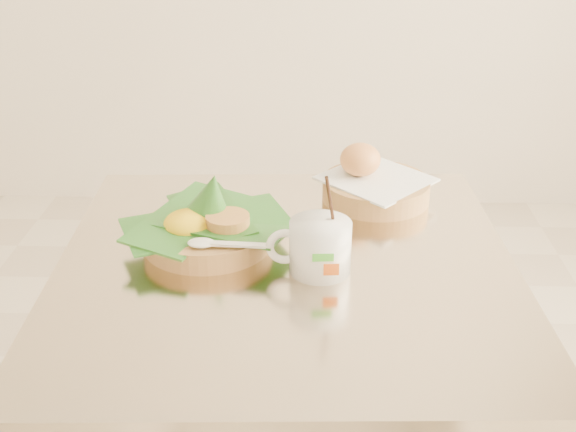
{
  "coord_description": "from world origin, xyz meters",
  "views": [
    {
      "loc": [
        0.21,
        -1.01,
        1.3
      ],
      "look_at": [
        0.17,
        -0.04,
        0.82
      ],
      "focal_mm": 45.0,
      "sensor_mm": 36.0,
      "label": 1
    }
  ],
  "objects_px": {
    "bread_basket": "(373,184)",
    "coffee_mug": "(318,245)",
    "rice_basket": "(207,224)",
    "cafe_table": "(286,378)"
  },
  "relations": [
    {
      "from": "bread_basket",
      "to": "coffee_mug",
      "type": "relative_size",
      "value": 1.46
    },
    {
      "from": "cafe_table",
      "to": "coffee_mug",
      "type": "height_order",
      "value": "coffee_mug"
    },
    {
      "from": "rice_basket",
      "to": "coffee_mug",
      "type": "relative_size",
      "value": 1.63
    },
    {
      "from": "cafe_table",
      "to": "coffee_mug",
      "type": "relative_size",
      "value": 4.73
    },
    {
      "from": "cafe_table",
      "to": "rice_basket",
      "type": "relative_size",
      "value": 2.9
    },
    {
      "from": "cafe_table",
      "to": "rice_basket",
      "type": "distance_m",
      "value": 0.29
    },
    {
      "from": "bread_basket",
      "to": "coffee_mug",
      "type": "distance_m",
      "value": 0.28
    },
    {
      "from": "rice_basket",
      "to": "coffee_mug",
      "type": "xyz_separation_m",
      "value": [
        0.18,
        -0.08,
        0.01
      ]
    },
    {
      "from": "bread_basket",
      "to": "coffee_mug",
      "type": "xyz_separation_m",
      "value": [
        -0.1,
        -0.26,
        0.01
      ]
    },
    {
      "from": "bread_basket",
      "to": "cafe_table",
      "type": "bearing_deg",
      "value": -121.6
    }
  ]
}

